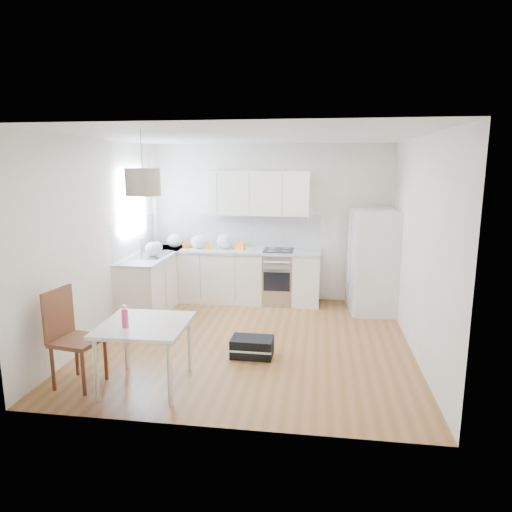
% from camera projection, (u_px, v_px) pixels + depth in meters
% --- Properties ---
extents(floor, '(4.20, 4.20, 0.00)m').
position_uv_depth(floor, '(251.00, 341.00, 6.19)').
color(floor, brown).
rests_on(floor, ground).
extents(ceiling, '(4.20, 4.20, 0.00)m').
position_uv_depth(ceiling, '(251.00, 136.00, 5.66)').
color(ceiling, white).
rests_on(ceiling, wall_back).
extents(wall_back, '(4.20, 0.00, 4.20)m').
position_uv_depth(wall_back, '(269.00, 223.00, 7.96)').
color(wall_back, silver).
rests_on(wall_back, floor).
extents(wall_left, '(0.00, 4.20, 4.20)m').
position_uv_depth(wall_left, '(99.00, 239.00, 6.21)').
color(wall_left, silver).
rests_on(wall_left, floor).
extents(wall_right, '(0.00, 4.20, 4.20)m').
position_uv_depth(wall_right, '(419.00, 247.00, 5.64)').
color(wall_right, silver).
rests_on(wall_right, floor).
extents(window_glassblock, '(0.02, 1.00, 1.00)m').
position_uv_depth(window_glassblock, '(132.00, 203.00, 7.25)').
color(window_glassblock, '#BFE0F9').
rests_on(window_glassblock, wall_left).
extents(cabinets_back, '(3.00, 0.60, 0.88)m').
position_uv_depth(cabinets_back, '(233.00, 276.00, 7.93)').
color(cabinets_back, white).
rests_on(cabinets_back, floor).
extents(cabinets_left, '(0.60, 1.80, 0.88)m').
position_uv_depth(cabinets_left, '(154.00, 283.00, 7.52)').
color(cabinets_left, white).
rests_on(cabinets_left, floor).
extents(counter_back, '(3.02, 0.64, 0.04)m').
position_uv_depth(counter_back, '(232.00, 250.00, 7.84)').
color(counter_back, '#B3B5B8').
rests_on(counter_back, cabinets_back).
extents(counter_left, '(0.64, 1.82, 0.04)m').
position_uv_depth(counter_left, '(153.00, 255.00, 7.43)').
color(counter_left, '#B3B5B8').
rests_on(counter_left, cabinets_left).
extents(backsplash_back, '(3.00, 0.01, 0.58)m').
position_uv_depth(backsplash_back, '(235.00, 230.00, 8.07)').
color(backsplash_back, white).
rests_on(backsplash_back, wall_back).
extents(backsplash_left, '(0.01, 1.80, 0.58)m').
position_uv_depth(backsplash_left, '(135.00, 236.00, 7.40)').
color(backsplash_left, white).
rests_on(backsplash_left, wall_left).
extents(upper_cabinets, '(1.70, 0.32, 0.75)m').
position_uv_depth(upper_cabinets, '(259.00, 193.00, 7.72)').
color(upper_cabinets, white).
rests_on(upper_cabinets, wall_back).
extents(range_oven, '(0.50, 0.61, 0.88)m').
position_uv_depth(range_oven, '(278.00, 278.00, 7.82)').
color(range_oven, '#B5B7BA').
rests_on(range_oven, floor).
extents(sink, '(0.50, 0.80, 0.16)m').
position_uv_depth(sink, '(152.00, 255.00, 7.37)').
color(sink, '#B5B7BA').
rests_on(sink, counter_left).
extents(refrigerator, '(0.87, 0.90, 1.67)m').
position_uv_depth(refrigerator, '(374.00, 261.00, 7.29)').
color(refrigerator, white).
rests_on(refrigerator, floor).
extents(dining_table, '(0.92, 0.92, 0.71)m').
position_uv_depth(dining_table, '(145.00, 330.00, 4.82)').
color(dining_table, beige).
rests_on(dining_table, floor).
extents(dining_chair, '(0.51, 0.51, 1.06)m').
position_uv_depth(dining_chair, '(78.00, 339.00, 4.86)').
color(dining_chair, '#472715').
rests_on(dining_chair, floor).
extents(drink_bottle, '(0.07, 0.07, 0.24)m').
position_uv_depth(drink_bottle, '(125.00, 316.00, 4.67)').
color(drink_bottle, '#DA3C6A').
rests_on(drink_bottle, dining_table).
extents(gym_bag, '(0.52, 0.34, 0.24)m').
position_uv_depth(gym_bag, '(252.00, 347.00, 5.68)').
color(gym_bag, black).
rests_on(gym_bag, floor).
extents(pendant_lamp, '(0.45, 0.45, 0.27)m').
position_uv_depth(pendant_lamp, '(143.00, 182.00, 4.57)').
color(pendant_lamp, beige).
rests_on(pendant_lamp, ceiling).
extents(grocery_bag_a, '(0.27, 0.23, 0.25)m').
position_uv_depth(grocery_bag_a, '(175.00, 241.00, 7.97)').
color(grocery_bag_a, white).
rests_on(grocery_bag_a, counter_back).
extents(grocery_bag_b, '(0.27, 0.23, 0.24)m').
position_uv_depth(grocery_bag_b, '(199.00, 242.00, 7.87)').
color(grocery_bag_b, white).
rests_on(grocery_bag_b, counter_back).
extents(grocery_bag_c, '(0.28, 0.24, 0.26)m').
position_uv_depth(grocery_bag_c, '(225.00, 241.00, 7.86)').
color(grocery_bag_c, white).
rests_on(grocery_bag_c, counter_back).
extents(grocery_bag_d, '(0.19, 0.16, 0.17)m').
position_uv_depth(grocery_bag_d, '(157.00, 247.00, 7.60)').
color(grocery_bag_d, white).
rests_on(grocery_bag_d, counter_back).
extents(grocery_bag_e, '(0.26, 0.22, 0.23)m').
position_uv_depth(grocery_bag_e, '(153.00, 249.00, 7.21)').
color(grocery_bag_e, white).
rests_on(grocery_bag_e, counter_left).
extents(snack_orange, '(0.19, 0.14, 0.11)m').
position_uv_depth(snack_orange, '(241.00, 246.00, 7.82)').
color(snack_orange, orange).
rests_on(snack_orange, counter_back).
extents(snack_yellow, '(0.16, 0.11, 0.10)m').
position_uv_depth(snack_yellow, '(208.00, 246.00, 7.89)').
color(snack_yellow, gold).
rests_on(snack_yellow, counter_back).
extents(snack_red, '(0.18, 0.16, 0.11)m').
position_uv_depth(snack_red, '(187.00, 245.00, 7.96)').
color(snack_red, '#B53B16').
rests_on(snack_red, counter_back).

